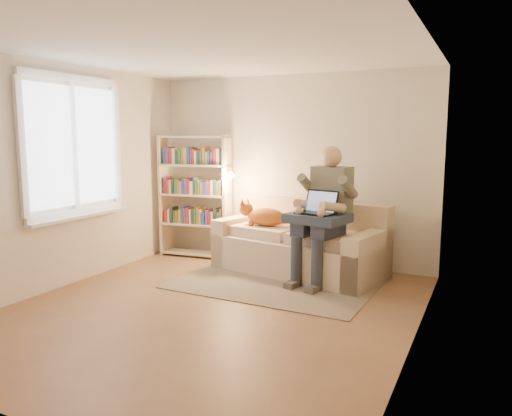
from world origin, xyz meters
The scene contains 14 objects.
floor centered at (0.00, 0.00, 0.00)m, with size 4.50×4.50×0.00m, color brown.
ceiling centered at (0.00, 0.00, 2.60)m, with size 4.00×4.50×0.02m, color white.
wall_left centered at (-2.00, 0.00, 1.30)m, with size 0.02×4.50×2.60m, color silver.
wall_right centered at (2.00, 0.00, 1.30)m, with size 0.02×4.50×2.60m, color silver.
wall_back centered at (0.00, 2.25, 1.30)m, with size 4.00×0.02×2.60m, color silver.
wall_front centered at (0.00, -2.25, 1.30)m, with size 4.00×0.02×2.60m, color silver.
window centered at (-1.95, 0.20, 1.38)m, with size 0.12×1.52×1.69m.
sofa centered at (0.32, 1.75, 0.34)m, with size 2.33×1.41×0.92m.
person centered at (0.73, 1.49, 0.92)m, with size 0.60×0.82×1.65m.
cat centered at (-0.22, 1.72, 0.72)m, with size 0.83×0.39×0.30m.
blanket centered at (0.77, 1.30, 0.81)m, with size 0.67×0.55×0.11m, color #263242.
laptop centered at (0.77, 1.32, 0.93)m, with size 0.48×0.42×0.36m.
bookshelf centered at (-1.37, 1.90, 0.99)m, with size 1.21×0.38×1.79m.
rug centered at (0.24, 1.01, 0.01)m, with size 2.33×1.38×0.01m, color gray.
Camera 1 is at (2.54, -4.24, 1.78)m, focal length 35.00 mm.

